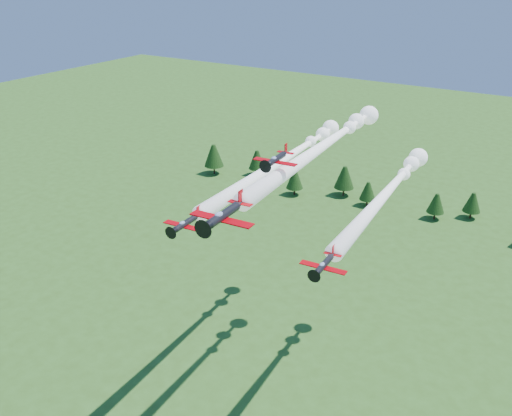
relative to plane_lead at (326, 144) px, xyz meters
The scene contains 5 objects.
plane_lead is the anchor object (origin of this frame).
plane_left 15.03m from the plane_lead, 146.25° to the left, with size 8.14×61.21×3.70m.
plane_right 14.04m from the plane_lead, 31.36° to the left, with size 8.04×53.83×3.70m.
plane_slot 17.28m from the plane_lead, 89.25° to the right, with size 6.65×7.23×2.33m.
treeline 94.56m from the plane_lead, 85.89° to the left, with size 174.94×18.41×11.98m.
Camera 1 is at (37.36, -59.61, 76.99)m, focal length 40.00 mm.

